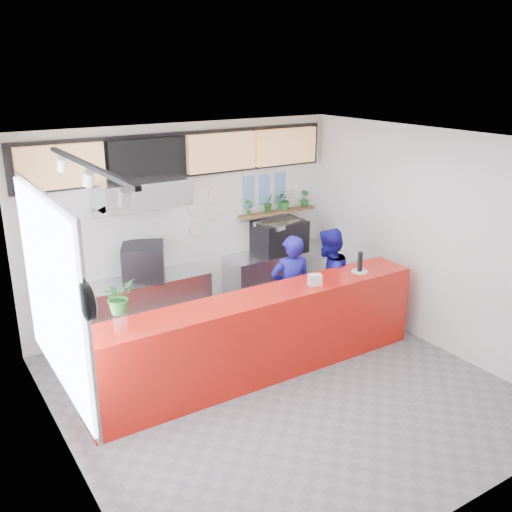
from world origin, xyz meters
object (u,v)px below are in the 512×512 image
espresso_machine (279,236)px  pepper_mill (360,262)px  panini_oven (143,262)px  service_counter (262,336)px  staff_center (291,290)px  staff_right (327,282)px

espresso_machine → pepper_mill: size_ratio=2.94×
pepper_mill → panini_oven: bearing=142.2°
service_counter → espresso_machine: espresso_machine is taller
service_counter → pepper_mill: pepper_mill is taller
staff_center → pepper_mill: bearing=159.4°
panini_oven → staff_right: staff_right is taller
panini_oven → espresso_machine: (2.32, 0.00, 0.00)m
service_counter → pepper_mill: bearing=-1.3°
espresso_machine → staff_right: size_ratio=0.50×
panini_oven → pepper_mill: panini_oven is taller
espresso_machine → staff_right: (-0.05, -1.29, -0.36)m
service_counter → staff_center: bearing=33.5°
panini_oven → pepper_mill: 3.00m
staff_center → pepper_mill: (0.71, -0.59, 0.46)m
staff_center → staff_right: bearing=-165.6°
panini_oven → espresso_machine: bearing=24.6°
staff_right → pepper_mill: 0.71m
espresso_machine → staff_center: staff_center is taller
panini_oven → espresso_machine: 2.32m
staff_right → pepper_mill: staff_right is taller
panini_oven → staff_right: bearing=-5.1°
service_counter → panini_oven: size_ratio=8.00×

